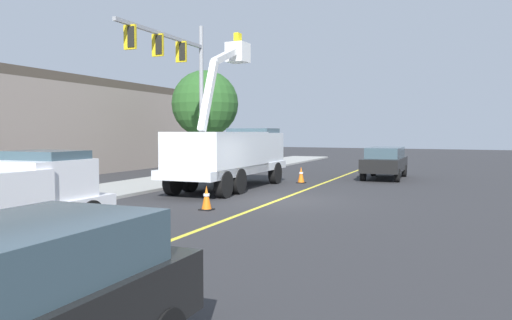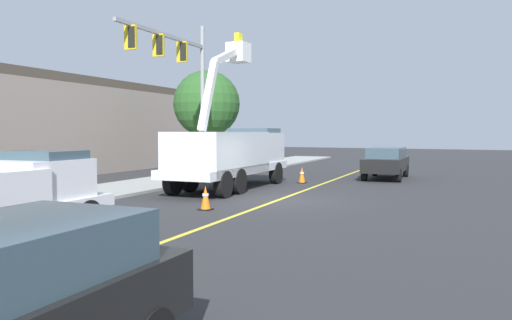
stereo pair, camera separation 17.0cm
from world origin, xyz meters
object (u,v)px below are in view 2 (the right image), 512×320
object	(u,v)px
traffic_cone_mid_front	(206,198)
traffic_signal_mast	(180,70)
passing_minivan	(386,161)
traffic_cone_mid_rear	(302,175)
utility_bucket_truck	(231,152)

from	to	relation	value
traffic_cone_mid_front	traffic_signal_mast	bearing A→B (deg)	40.40
passing_minivan	traffic_signal_mast	bearing A→B (deg)	129.35
traffic_signal_mast	traffic_cone_mid_front	bearing A→B (deg)	-139.60
passing_minivan	traffic_cone_mid_rear	size ratio (longest dim) A/B	6.07
utility_bucket_truck	traffic_cone_mid_front	bearing A→B (deg)	-158.40
traffic_cone_mid_front	traffic_cone_mid_rear	size ratio (longest dim) A/B	0.98
utility_bucket_truck	passing_minivan	world-z (taller)	utility_bucket_truck
passing_minivan	traffic_cone_mid_rear	world-z (taller)	passing_minivan
passing_minivan	traffic_cone_mid_front	bearing A→B (deg)	167.47
utility_bucket_truck	traffic_cone_mid_rear	size ratio (longest dim) A/B	10.31
utility_bucket_truck	traffic_signal_mast	bearing A→B (deg)	76.47
traffic_cone_mid_front	traffic_cone_mid_rear	bearing A→B (deg)	1.61
traffic_cone_mid_front	traffic_cone_mid_rear	distance (m)	9.27
traffic_signal_mast	traffic_cone_mid_rear	bearing A→B (deg)	-61.79
traffic_cone_mid_rear	traffic_cone_mid_front	bearing A→B (deg)	-178.39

